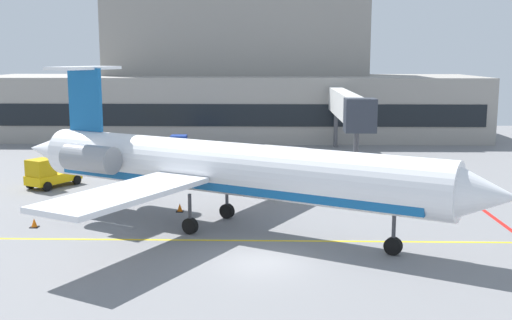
{
  "coord_description": "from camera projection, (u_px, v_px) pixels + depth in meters",
  "views": [
    {
      "loc": [
        0.45,
        -28.77,
        9.83
      ],
      "look_at": [
        -0.62,
        11.9,
        3.0
      ],
      "focal_mm": 43.82,
      "sensor_mm": 36.0,
      "label": 1
    }
  ],
  "objects": [
    {
      "name": "pushback_tractor",
      "position": [
        49.0,
        174.0,
        46.88
      ],
      "size": [
        3.58,
        4.45,
        2.25
      ],
      "color": "#E5B20C",
      "rests_on": "ground"
    },
    {
      "name": "jet_bridge_west",
      "position": [
        347.0,
        107.0,
        57.35
      ],
      "size": [
        2.4,
        20.91,
        6.53
      ],
      "color": "silver",
      "rests_on": "ground"
    },
    {
      "name": "safety_cone_alpha",
      "position": [
        180.0,
        208.0,
        39.71
      ],
      "size": [
        0.47,
        0.47,
        0.55
      ],
      "color": "orange",
      "rests_on": "ground"
    },
    {
      "name": "regional_jet",
      "position": [
        219.0,
        168.0,
        35.57
      ],
      "size": [
        29.08,
        21.51,
        9.14
      ],
      "color": "white",
      "rests_on": "ground"
    },
    {
      "name": "safety_cone_bravo",
      "position": [
        34.0,
        223.0,
        36.09
      ],
      "size": [
        0.47,
        0.47,
        0.55
      ],
      "color": "orange",
      "rests_on": "ground"
    },
    {
      "name": "baggage_tug",
      "position": [
        186.0,
        149.0,
        58.99
      ],
      "size": [
        3.69,
        2.01,
        2.39
      ],
      "color": "#19389E",
      "rests_on": "ground"
    },
    {
      "name": "terminal_building",
      "position": [
        233.0,
        77.0,
        77.19
      ],
      "size": [
        59.37,
        16.75,
        18.82
      ],
      "color": "gray",
      "rests_on": "ground"
    },
    {
      "name": "ground",
      "position": [
        262.0,
        263.0,
        30.01
      ],
      "size": [
        120.0,
        120.0,
        0.11
      ],
      "color": "slate"
    }
  ]
}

